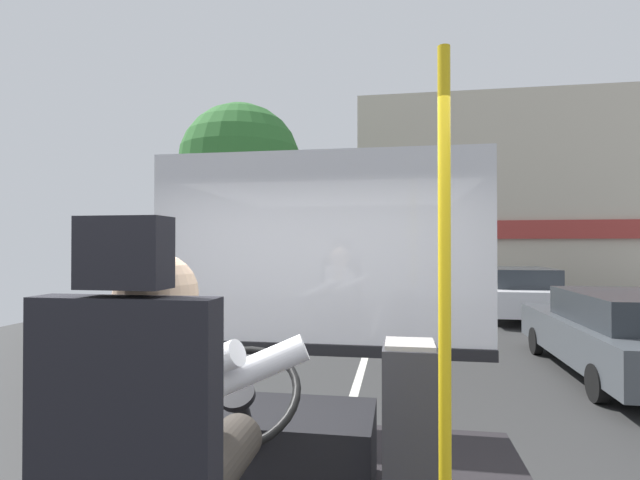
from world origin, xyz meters
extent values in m
cube|color=#303030|center=(0.00, 8.80, -0.03)|extent=(18.00, 44.00, 0.05)
cube|color=silver|center=(0.00, 8.80, 0.00)|extent=(0.12, 39.60, 0.00)
cube|color=black|center=(-0.08, -0.69, 1.52)|extent=(0.48, 0.10, 0.66)
cube|color=black|center=(-0.08, -0.69, 1.96)|extent=(0.22, 0.10, 0.18)
cylinder|color=#332D28|center=(0.01, -0.34, 1.28)|extent=(0.17, 0.50, 0.17)
cylinder|color=#332D28|center=(-0.18, -0.34, 1.28)|extent=(0.17, 0.50, 0.17)
cylinder|color=silver|center=(-0.08, -0.53, 1.47)|extent=(0.33, 0.33, 0.55)
cube|color=#B2842D|center=(-0.08, -0.35, 1.53)|extent=(0.06, 0.01, 0.34)
sphere|color=beige|center=(-0.08, -0.53, 1.85)|extent=(0.23, 0.23, 0.23)
cylinder|color=silver|center=(0.01, -0.26, 1.53)|extent=(0.58, 0.22, 0.31)
cylinder|color=silver|center=(-0.18, -0.26, 1.53)|extent=(0.58, 0.22, 0.31)
cube|color=black|center=(-0.08, 0.65, 0.93)|extent=(1.10, 0.56, 0.40)
cylinder|color=black|center=(-0.08, 0.26, 1.20)|extent=(0.07, 0.27, 0.34)
torus|color=black|center=(-0.08, 0.16, 1.35)|extent=(0.54, 0.47, 0.34)
cylinder|color=black|center=(-0.08, 0.16, 1.35)|extent=(0.15, 0.14, 0.11)
cylinder|color=gold|center=(0.75, -0.08, 1.70)|extent=(0.04, 0.04, 1.95)
cube|color=#333338|center=(0.64, 0.31, 1.14)|extent=(0.23, 0.24, 0.82)
cube|color=#9E9993|center=(0.64, 0.31, 1.56)|extent=(0.21, 0.22, 0.02)
cube|color=silver|center=(0.00, 1.62, 1.98)|extent=(2.50, 0.01, 1.40)
cube|color=black|center=(0.00, 1.62, 1.24)|extent=(2.50, 0.08, 0.08)
cylinder|color=#4C3828|center=(-3.55, 10.38, 1.54)|extent=(0.32, 0.32, 3.09)
sphere|color=#2F6C2D|center=(-3.55, 10.38, 4.13)|extent=(3.20, 3.20, 3.20)
cube|color=#BCB29E|center=(6.00, 17.04, 3.57)|extent=(13.60, 4.83, 7.14)
cube|color=#9E332D|center=(6.00, 14.57, 2.50)|extent=(13.06, 0.12, 0.60)
cube|color=#474C51|center=(3.99, 6.14, 0.54)|extent=(1.94, 4.41, 0.59)
cube|color=#282D33|center=(3.99, 5.88, 1.06)|extent=(1.59, 2.43, 0.45)
cylinder|color=black|center=(3.06, 7.51, 0.24)|extent=(0.14, 0.48, 0.48)
cylinder|color=black|center=(3.06, 4.77, 0.24)|extent=(0.14, 0.48, 0.48)
cube|color=silver|center=(3.79, 11.96, 0.58)|extent=(1.89, 3.99, 0.64)
cube|color=#282D33|center=(3.79, 11.73, 1.14)|extent=(1.55, 2.19, 0.49)
cylinder|color=black|center=(4.68, 13.20, 0.26)|extent=(0.14, 0.52, 0.52)
cylinder|color=black|center=(2.89, 13.20, 0.26)|extent=(0.14, 0.52, 0.52)
cylinder|color=black|center=(4.68, 10.73, 0.26)|extent=(0.14, 0.52, 0.52)
cylinder|color=black|center=(2.89, 10.73, 0.26)|extent=(0.14, 0.52, 0.52)
camera|label=1|loc=(0.59, -1.78, 1.98)|focal=26.92mm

